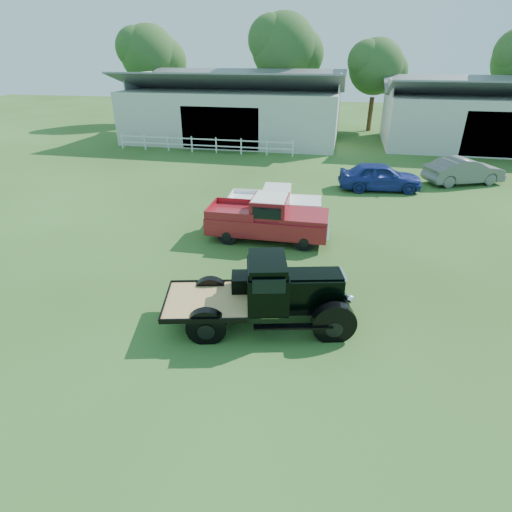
% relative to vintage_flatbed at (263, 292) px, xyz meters
% --- Properties ---
extents(ground, '(120.00, 120.00, 0.00)m').
position_rel_vintage_flatbed_xyz_m(ground, '(-0.86, 0.90, -1.03)').
color(ground, '#2F4517').
extents(shed_left, '(18.80, 10.20, 5.60)m').
position_rel_vintage_flatbed_xyz_m(shed_left, '(-7.86, 26.90, 1.77)').
color(shed_left, silver).
rests_on(shed_left, ground).
extents(shed_right, '(16.80, 9.20, 5.20)m').
position_rel_vintage_flatbed_xyz_m(shed_right, '(13.14, 27.90, 1.57)').
color(shed_right, silver).
rests_on(shed_right, ground).
extents(fence_rail, '(14.20, 0.16, 1.20)m').
position_rel_vintage_flatbed_xyz_m(fence_rail, '(-8.86, 20.90, -0.43)').
color(fence_rail, white).
rests_on(fence_rail, ground).
extents(tree_a, '(6.30, 6.30, 10.50)m').
position_rel_vintage_flatbed_xyz_m(tree_a, '(-18.86, 33.90, 4.22)').
color(tree_a, '#244419').
rests_on(tree_a, ground).
extents(tree_b, '(6.90, 6.90, 11.50)m').
position_rel_vintage_flatbed_xyz_m(tree_b, '(-4.86, 34.90, 4.72)').
color(tree_b, '#244419').
rests_on(tree_b, ground).
extents(tree_c, '(5.40, 5.40, 9.00)m').
position_rel_vintage_flatbed_xyz_m(tree_c, '(4.14, 33.90, 3.47)').
color(tree_c, '#244419').
rests_on(tree_c, ground).
extents(vintage_flatbed, '(5.55, 3.24, 2.06)m').
position_rel_vintage_flatbed_xyz_m(vintage_flatbed, '(0.00, 0.00, 0.00)').
color(vintage_flatbed, black).
rests_on(vintage_flatbed, ground).
extents(red_pickup, '(5.15, 2.05, 1.87)m').
position_rel_vintage_flatbed_xyz_m(red_pickup, '(-0.97, 5.79, -0.10)').
color(red_pickup, maroon).
rests_on(red_pickup, ground).
extents(white_pickup, '(4.46, 1.97, 1.60)m').
position_rel_vintage_flatbed_xyz_m(white_pickup, '(-1.02, 7.85, -0.23)').
color(white_pickup, white).
rests_on(white_pickup, ground).
extents(misc_car_blue, '(4.74, 2.40, 1.55)m').
position_rel_vintage_flatbed_xyz_m(misc_car_blue, '(4.00, 13.82, -0.26)').
color(misc_car_blue, navy).
rests_on(misc_car_blue, ground).
extents(misc_car_grey, '(4.87, 3.30, 1.52)m').
position_rel_vintage_flatbed_xyz_m(misc_car_grey, '(8.95, 16.13, -0.27)').
color(misc_car_grey, slate).
rests_on(misc_car_grey, ground).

